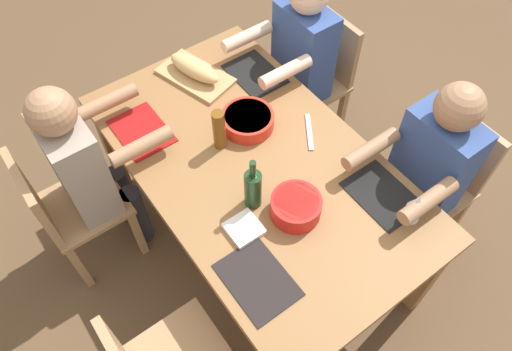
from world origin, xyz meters
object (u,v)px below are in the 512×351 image
object	(u,v)px
diner_near_left	(425,169)
napkin_stack	(244,229)
cutting_board	(195,76)
bread_loaf	(194,68)
chair_near_right	(318,74)
chair_near_left	(438,177)
wine_bottle	(253,188)
beer_bottle	(219,130)
wine_glass	(417,204)
chair_far_right	(66,208)
dining_table	(256,172)
diner_near_right	(297,58)
diner_far_right	(88,165)
serving_bowl_pasta	(248,120)
serving_bowl_salad	(296,206)

from	to	relation	value
diner_near_left	napkin_stack	xyz separation A→B (m)	(0.22, 0.90, 0.05)
cutting_board	bread_loaf	xyz separation A→B (m)	(0.00, 0.00, 0.06)
chair_near_right	bread_loaf	bearing A→B (deg)	77.45
chair_near_left	wine_bottle	size ratio (longest dim) A/B	2.93
beer_bottle	wine_glass	world-z (taller)	beer_bottle
chair_far_right	chair_near_left	size ratio (longest dim) A/B	1.00
wine_bottle	dining_table	bearing A→B (deg)	-39.42
chair_near_left	wine_glass	distance (m)	0.62
diner_near_right	beer_bottle	bearing A→B (deg)	112.56
dining_table	chair_near_left	world-z (taller)	chair_near_left
dining_table	wine_bottle	xyz separation A→B (m)	(-0.17, 0.14, 0.19)
diner_far_right	wine_glass	xyz separation A→B (m)	(-1.12, -1.00, 0.16)
dining_table	chair_far_right	bearing A→B (deg)	59.74
cutting_board	chair_near_left	bearing A→B (deg)	-146.34
chair_near_left	chair_near_right	bearing A→B (deg)	0.00
chair_near_left	diner_near_left	world-z (taller)	diner_near_left
diner_near_left	wine_glass	size ratio (longest dim) A/B	7.23
dining_table	diner_near_right	bearing A→B (deg)	-53.10
chair_near_right	cutting_board	xyz separation A→B (m)	(0.17, 0.75, 0.27)
cutting_board	beer_bottle	bearing A→B (deg)	162.10
diner_far_right	serving_bowl_pasta	distance (m)	0.80
dining_table	diner_near_right	distance (m)	0.80
dining_table	chair_near_left	distance (m)	0.97
dining_table	diner_far_right	distance (m)	0.80
napkin_stack	chair_near_right	bearing A→B (deg)	-55.40
diner_far_right	cutting_board	distance (m)	0.73
bread_loaf	wine_bottle	world-z (taller)	wine_bottle
diner_near_left	serving_bowl_salad	bearing A→B (deg)	76.76
diner_near_right	napkin_stack	xyz separation A→B (m)	(-0.74, 0.90, 0.05)
serving_bowl_salad	wine_bottle	size ratio (longest dim) A/B	0.76
diner_far_right	chair_near_left	size ratio (longest dim) A/B	1.41
beer_bottle	chair_near_right	bearing A→B (deg)	-71.69
bread_loaf	wine_glass	bearing A→B (deg)	-167.49
chair_near_left	napkin_stack	world-z (taller)	chair_near_left
dining_table	diner_far_right	world-z (taller)	diner_far_right
dining_table	wine_bottle	world-z (taller)	wine_bottle
serving_bowl_pasta	wine_glass	world-z (taller)	wine_glass
beer_bottle	diner_near_left	bearing A→B (deg)	-132.70
chair_far_right	diner_far_right	bearing A→B (deg)	-90.00
dining_table	chair_near_left	bearing A→B (deg)	-120.26
diner_near_left	serving_bowl_pasta	distance (m)	0.88
serving_bowl_pasta	bread_loaf	bearing A→B (deg)	3.55
chair_near_left	beer_bottle	world-z (taller)	beer_bottle
diner_far_right	diner_near_left	xyz separation A→B (m)	(-0.96, -1.28, 0.00)
diner_far_right	wine_bottle	distance (m)	0.84
diner_near_right	chair_near_right	bearing A→B (deg)	-90.00
chair_near_right	diner_far_right	xyz separation A→B (m)	(0.00, 1.47, 0.21)
diner_near_right	chair_near_left	distance (m)	1.00
chair_near_right	napkin_stack	bearing A→B (deg)	124.60
diner_near_right	wine_bottle	distance (m)	1.03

